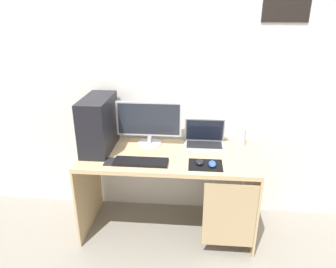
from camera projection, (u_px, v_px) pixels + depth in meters
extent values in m
plane|color=gray|center=(168.00, 227.00, 2.83)|extent=(8.00, 8.00, 0.00)
cube|color=silver|center=(172.00, 76.00, 2.68)|extent=(4.00, 0.04, 2.60)
cube|color=black|center=(287.00, 4.00, 2.37)|extent=(0.36, 0.01, 0.26)
cube|color=tan|center=(168.00, 156.00, 2.57)|extent=(1.43, 0.65, 0.03)
cube|color=tan|center=(89.00, 190.00, 2.76)|extent=(0.02, 0.65, 0.69)
cube|color=tan|center=(251.00, 198.00, 2.65)|extent=(0.02, 0.65, 0.69)
cube|color=tan|center=(229.00, 216.00, 2.36)|extent=(0.40, 0.01, 0.56)
cube|color=black|center=(98.00, 124.00, 2.58)|extent=(0.22, 0.48, 0.45)
cylinder|color=#B7BCC6|center=(150.00, 143.00, 2.75)|extent=(0.21, 0.21, 0.01)
cylinder|color=#B7BCC6|center=(149.00, 139.00, 2.73)|extent=(0.04, 0.04, 0.08)
cube|color=#B7BCC6|center=(149.00, 119.00, 2.65)|extent=(0.56, 0.02, 0.30)
cube|color=#232833|center=(149.00, 119.00, 2.65)|extent=(0.53, 0.00, 0.27)
cube|color=#9EA3A8|center=(204.00, 146.00, 2.69)|extent=(0.34, 0.24, 0.01)
cube|color=black|center=(204.00, 145.00, 2.71)|extent=(0.30, 0.16, 0.00)
cube|color=#9EA3A8|center=(205.00, 130.00, 2.73)|extent=(0.34, 0.06, 0.22)
cube|color=black|center=(205.00, 130.00, 2.73)|extent=(0.32, 0.05, 0.20)
cylinder|color=silver|center=(241.00, 137.00, 2.70)|extent=(0.08, 0.08, 0.15)
cube|color=black|center=(141.00, 162.00, 2.41)|extent=(0.42, 0.14, 0.02)
cube|color=black|center=(205.00, 165.00, 2.38)|extent=(0.26, 0.20, 0.00)
ellipsoid|color=black|center=(200.00, 162.00, 2.39)|extent=(0.06, 0.10, 0.03)
ellipsoid|color=#2D51B2|center=(212.00, 164.00, 2.35)|extent=(0.06, 0.10, 0.03)
cube|color=#232326|center=(110.00, 162.00, 2.43)|extent=(0.07, 0.13, 0.01)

